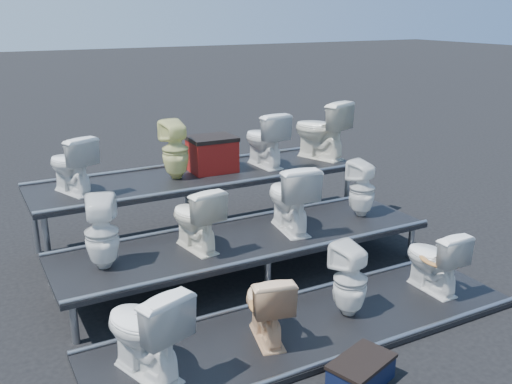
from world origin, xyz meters
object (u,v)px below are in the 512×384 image
toilet_5 (195,218)px  toilet_2 (350,280)px  toilet_9 (175,150)px  red_crate (212,156)px  toilet_1 (266,305)px  toilet_11 (320,129)px  toilet_3 (433,259)px  toilet_4 (102,233)px  toilet_8 (71,164)px  toilet_0 (144,330)px  toilet_10 (265,139)px  toilet_7 (362,189)px  toilet_6 (290,197)px  step_stool (361,373)px

toilet_5 → toilet_2: bearing=120.0°
toilet_9 → red_crate: toilet_9 is taller
toilet_1 → toilet_5: size_ratio=0.96×
toilet_11 → red_crate: toilet_11 is taller
toilet_2 → toilet_5: (-1.03, 1.30, 0.38)m
toilet_3 → toilet_4: (-3.08, 1.30, 0.42)m
toilet_8 → toilet_2: bearing=107.3°
toilet_4 → toilet_8: toilet_8 is taller
toilet_0 → toilet_8: 2.70m
toilet_5 → toilet_8: (-0.97, 1.30, 0.39)m
toilet_4 → toilet_10: 2.85m
toilet_4 → toilet_5: (0.97, 0.00, -0.02)m
toilet_0 → toilet_1: (1.10, 0.00, -0.07)m
toilet_0 → toilet_7: 3.43m
toilet_7 → toilet_8: size_ratio=1.02×
toilet_5 → toilet_6: bearing=171.5°
toilet_1 → toilet_4: 1.75m
toilet_1 → toilet_8: 2.93m
toilet_2 → step_stool: 1.05m
toilet_0 → toilet_3: bearing=161.0°
toilet_2 → toilet_11: (1.40, 2.60, 0.85)m
toilet_0 → toilet_9: size_ratio=1.10×
toilet_1 → toilet_7: bearing=-134.0°
toilet_1 → toilet_6: toilet_6 is taller
toilet_1 → toilet_4: toilet_4 is taller
toilet_4 → toilet_2: bearing=164.8°
toilet_3 → toilet_6: 1.68m
toilet_5 → toilet_0: bearing=44.4°
step_stool → toilet_2: bearing=40.3°
toilet_6 → toilet_3: bearing=134.7°
toilet_1 → toilet_8: (-1.09, 2.60, 0.80)m
toilet_2 → toilet_4: 2.42m
toilet_7 → toilet_9: 2.33m
toilet_0 → toilet_7: bearing=-176.6°
toilet_11 → toilet_5: bearing=8.7°
toilet_6 → toilet_10: (0.39, 1.30, 0.37)m
red_crate → toilet_0: bearing=-122.2°
toilet_4 → toilet_10: toilet_10 is taller
toilet_11 → red_crate: bearing=-22.5°
toilet_11 → step_stool: size_ratio=1.56×
toilet_4 → step_stool: size_ratio=1.38×
toilet_3 → toilet_2: bearing=-0.1°
toilet_9 → toilet_11: 2.15m
toilet_2 → toilet_11: bearing=-127.7°
toilet_3 → toilet_6: bearing=-53.8°
toilet_0 → toilet_11: toilet_11 is taller
toilet_9 → toilet_1: bearing=82.1°
toilet_6 → toilet_7: bearing=-171.6°
toilet_4 → toilet_9: (1.25, 1.30, 0.40)m
toilet_10 → red_crate: bearing=-9.8°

